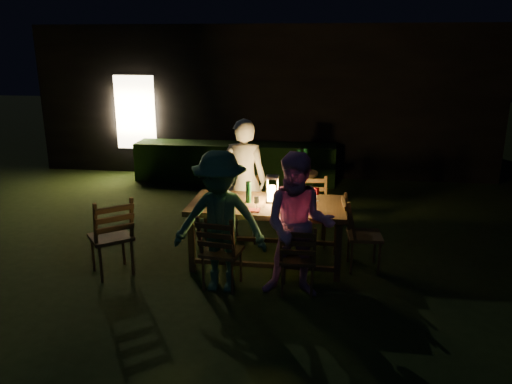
# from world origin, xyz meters

# --- Properties ---
(garden_envelope) EXTENTS (40.00, 40.00, 3.20)m
(garden_envelope) POSITION_xyz_m (-0.01, 6.15, 1.58)
(garden_envelope) COLOR black
(garden_envelope) RESTS_ON ground
(dining_table) EXTENTS (2.01, 1.02, 0.83)m
(dining_table) POSITION_xyz_m (0.64, -0.30, 0.75)
(dining_table) COLOR #51361B
(dining_table) RESTS_ON ground
(chair_near_left) EXTENTS (0.50, 0.53, 0.98)m
(chair_near_left) POSITION_xyz_m (0.18, -1.06, 0.30)
(chair_near_left) COLOR #51361B
(chair_near_left) RESTS_ON ground
(chair_near_right) EXTENTS (0.41, 0.45, 0.92)m
(chair_near_right) POSITION_xyz_m (1.08, -1.07, 0.28)
(chair_near_right) COLOR #51361B
(chair_near_right) RESTS_ON ground
(chair_far_left) EXTENTS (0.46, 0.49, 0.97)m
(chair_far_left) POSITION_xyz_m (0.20, 0.48, 0.29)
(chair_far_left) COLOR #51361B
(chair_far_left) RESTS_ON ground
(chair_far_right) EXTENTS (0.48, 0.51, 0.99)m
(chair_far_right) POSITION_xyz_m (1.20, 0.47, 0.30)
(chair_far_right) COLOR #51361B
(chair_far_right) RESTS_ON ground
(chair_end) EXTENTS (0.50, 0.47, 1.00)m
(chair_end) POSITION_xyz_m (1.87, -0.31, 0.30)
(chair_end) COLOR #51361B
(chair_end) RESTS_ON ground
(chair_spare) EXTENTS (0.70, 0.70, 1.08)m
(chair_spare) POSITION_xyz_m (-1.25, -0.89, 0.33)
(chair_spare) COLOR #51361B
(chair_spare) RESTS_ON ground
(person_house_side) EXTENTS (0.66, 0.44, 1.80)m
(person_house_side) POSITION_xyz_m (0.20, 0.53, 0.90)
(person_house_side) COLOR beige
(person_house_side) RESTS_ON ground
(person_opp_right) EXTENTS (0.83, 0.65, 1.69)m
(person_opp_right) POSITION_xyz_m (1.08, -1.12, 0.84)
(person_opp_right) COLOR #E19BD2
(person_opp_right) RESTS_ON ground
(person_opp_left) EXTENTS (1.09, 0.64, 1.68)m
(person_opp_left) POSITION_xyz_m (0.18, -1.11, 0.84)
(person_opp_left) COLOR #39724D
(person_opp_left) RESTS_ON ground
(lantern) EXTENTS (0.16, 0.16, 0.35)m
(lantern) POSITION_xyz_m (0.69, -0.25, 0.99)
(lantern) COLOR white
(lantern) RESTS_ON dining_table
(plate_far_left) EXTENTS (0.25, 0.25, 0.01)m
(plate_far_left) POSITION_xyz_m (0.10, -0.07, 0.84)
(plate_far_left) COLOR white
(plate_far_left) RESTS_ON dining_table
(plate_near_left) EXTENTS (0.25, 0.25, 0.01)m
(plate_near_left) POSITION_xyz_m (0.09, -0.51, 0.84)
(plate_near_left) COLOR white
(plate_near_left) RESTS_ON dining_table
(plate_far_right) EXTENTS (0.25, 0.25, 0.01)m
(plate_far_right) POSITION_xyz_m (1.10, -0.08, 0.84)
(plate_far_right) COLOR white
(plate_far_right) RESTS_ON dining_table
(plate_near_right) EXTENTS (0.25, 0.25, 0.01)m
(plate_near_right) POSITION_xyz_m (1.09, -0.52, 0.84)
(plate_near_right) COLOR white
(plate_near_right) RESTS_ON dining_table
(wineglass_a) EXTENTS (0.06, 0.06, 0.18)m
(wineglass_a) POSITION_xyz_m (0.35, -0.01, 0.92)
(wineglass_a) COLOR #59070F
(wineglass_a) RESTS_ON dining_table
(wineglass_b) EXTENTS (0.06, 0.06, 0.18)m
(wineglass_b) POSITION_xyz_m (-0.08, -0.41, 0.92)
(wineglass_b) COLOR #59070F
(wineglass_b) RESTS_ON dining_table
(wineglass_c) EXTENTS (0.06, 0.06, 0.18)m
(wineglass_c) POSITION_xyz_m (0.94, -0.58, 0.92)
(wineglass_c) COLOR #59070F
(wineglass_c) RESTS_ON dining_table
(wineglass_d) EXTENTS (0.06, 0.06, 0.18)m
(wineglass_d) POSITION_xyz_m (1.27, -0.13, 0.92)
(wineglass_d) COLOR #59070F
(wineglass_d) RESTS_ON dining_table
(wineglass_e) EXTENTS (0.06, 0.06, 0.18)m
(wineglass_e) POSITION_xyz_m (0.54, -0.60, 0.92)
(wineglass_e) COLOR silver
(wineglass_e) RESTS_ON dining_table
(bottle_table) EXTENTS (0.07, 0.07, 0.28)m
(bottle_table) POSITION_xyz_m (0.39, -0.30, 0.97)
(bottle_table) COLOR #0F471E
(bottle_table) RESTS_ON dining_table
(napkin_left) EXTENTS (0.18, 0.14, 0.01)m
(napkin_left) POSITION_xyz_m (0.49, -0.62, 0.84)
(napkin_left) COLOR red
(napkin_left) RESTS_ON dining_table
(napkin_right) EXTENTS (0.18, 0.14, 0.01)m
(napkin_right) POSITION_xyz_m (1.19, -0.60, 0.84)
(napkin_right) COLOR red
(napkin_right) RESTS_ON dining_table
(phone) EXTENTS (0.14, 0.07, 0.01)m
(phone) POSITION_xyz_m (0.02, -0.59, 0.84)
(phone) COLOR black
(phone) RESTS_ON dining_table
(side_table) EXTENTS (0.54, 0.54, 0.73)m
(side_table) POSITION_xyz_m (0.99, 1.78, 0.65)
(side_table) COLOR brown
(side_table) RESTS_ON ground
(ice_bucket) EXTENTS (0.30, 0.30, 0.22)m
(ice_bucket) POSITION_xyz_m (0.99, 1.78, 0.84)
(ice_bucket) COLOR #A5A8AD
(ice_bucket) RESTS_ON side_table
(bottle_bucket_a) EXTENTS (0.07, 0.07, 0.32)m
(bottle_bucket_a) POSITION_xyz_m (0.94, 1.74, 0.89)
(bottle_bucket_a) COLOR #0F471E
(bottle_bucket_a) RESTS_ON side_table
(bottle_bucket_b) EXTENTS (0.07, 0.07, 0.32)m
(bottle_bucket_b) POSITION_xyz_m (1.04, 1.82, 0.89)
(bottle_bucket_b) COLOR #0F471E
(bottle_bucket_b) RESTS_ON side_table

